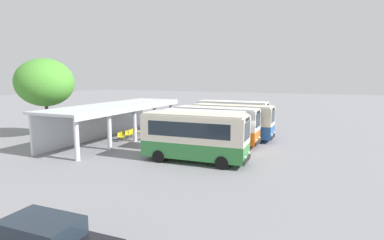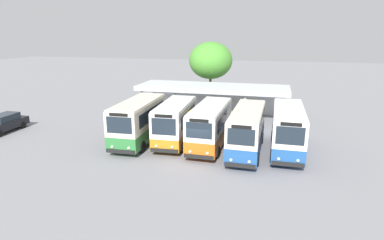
% 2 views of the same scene
% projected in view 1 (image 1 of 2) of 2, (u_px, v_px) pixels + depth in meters
% --- Properties ---
extents(ground_plane, '(180.00, 180.00, 0.00)m').
position_uv_depth(ground_plane, '(250.00, 149.00, 25.63)').
color(ground_plane, gray).
extents(city_bus_nearest_orange, '(2.68, 7.58, 3.48)m').
position_uv_depth(city_bus_nearest_orange, '(195.00, 135.00, 21.55)').
color(city_bus_nearest_orange, black).
rests_on(city_bus_nearest_orange, ground).
extents(city_bus_second_in_row, '(2.60, 6.96, 3.33)m').
position_uv_depth(city_bus_second_in_row, '(202.00, 129.00, 24.47)').
color(city_bus_second_in_row, black).
rests_on(city_bus_second_in_row, ground).
extents(city_bus_middle_cream, '(2.38, 7.51, 3.33)m').
position_uv_depth(city_bus_middle_cream, '(216.00, 124.00, 27.05)').
color(city_bus_middle_cream, black).
rests_on(city_bus_middle_cream, ground).
extents(city_bus_fourth_amber, '(2.31, 7.87, 3.33)m').
position_uv_depth(city_bus_fourth_amber, '(232.00, 120.00, 29.47)').
color(city_bus_fourth_amber, black).
rests_on(city_bus_fourth_amber, ground).
extents(city_bus_fifth_blue, '(2.31, 7.51, 3.43)m').
position_uv_depth(city_bus_fifth_blue, '(232.00, 116.00, 32.44)').
color(city_bus_fifth_blue, black).
rests_on(city_bus_fifth_blue, ground).
extents(terminal_canopy, '(15.89, 5.03, 3.40)m').
position_uv_depth(terminal_canopy, '(112.00, 113.00, 29.36)').
color(terminal_canopy, silver).
rests_on(terminal_canopy, ground).
extents(waiting_chair_end_by_column, '(0.45, 0.45, 0.86)m').
position_uv_depth(waiting_chair_end_by_column, '(120.00, 136.00, 28.42)').
color(waiting_chair_end_by_column, slate).
rests_on(waiting_chair_end_by_column, ground).
extents(waiting_chair_second_from_end, '(0.45, 0.45, 0.86)m').
position_uv_depth(waiting_chair_second_from_end, '(123.00, 135.00, 28.97)').
color(waiting_chair_second_from_end, slate).
rests_on(waiting_chair_second_from_end, ground).
extents(waiting_chair_middle_seat, '(0.45, 0.45, 0.86)m').
position_uv_depth(waiting_chair_middle_seat, '(127.00, 134.00, 29.47)').
color(waiting_chair_middle_seat, slate).
rests_on(waiting_chair_middle_seat, ground).
extents(waiting_chair_fourth_seat, '(0.45, 0.45, 0.86)m').
position_uv_depth(waiting_chair_fourth_seat, '(131.00, 133.00, 30.00)').
color(waiting_chair_fourth_seat, slate).
rests_on(waiting_chair_fourth_seat, ground).
extents(waiting_chair_fifth_seat, '(0.45, 0.45, 0.86)m').
position_uv_depth(waiting_chair_fifth_seat, '(133.00, 132.00, 30.56)').
color(waiting_chair_fifth_seat, slate).
rests_on(waiting_chair_fifth_seat, ground).
extents(waiting_chair_far_end_seat, '(0.45, 0.45, 0.86)m').
position_uv_depth(waiting_chair_far_end_seat, '(137.00, 131.00, 31.08)').
color(waiting_chair_far_end_seat, slate).
rests_on(waiting_chair_far_end_seat, ground).
extents(roadside_tree_behind_canopy, '(5.50, 5.50, 7.77)m').
position_uv_depth(roadside_tree_behind_canopy, '(45.00, 83.00, 30.04)').
color(roadside_tree_behind_canopy, brown).
rests_on(roadside_tree_behind_canopy, ground).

